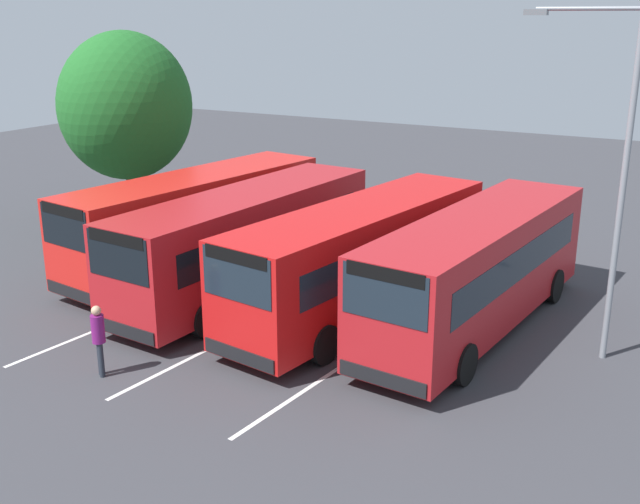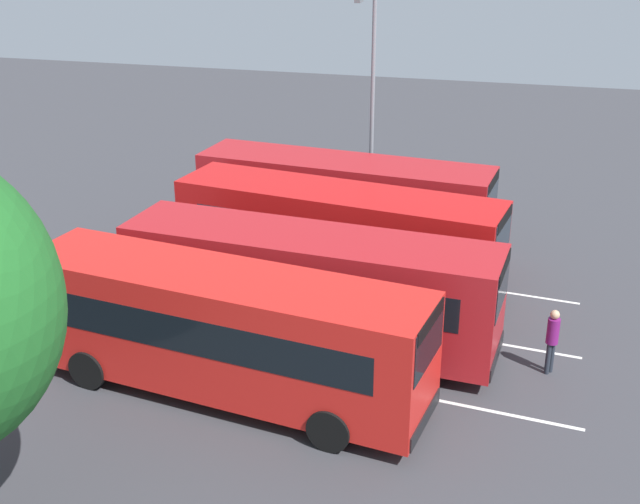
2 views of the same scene
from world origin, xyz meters
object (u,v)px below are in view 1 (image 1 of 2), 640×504
(bus_far_left, at_px, (196,218))
(bus_center_left, at_px, (246,239))
(pedestrian, at_px, (98,335))
(bus_center_right, at_px, (361,256))
(bus_far_right, at_px, (477,268))
(street_lamp, at_px, (614,166))
(depot_tree, at_px, (126,106))

(bus_far_left, distance_m, bus_center_left, 3.30)
(bus_far_left, height_order, pedestrian, bus_far_left)
(bus_center_right, xyz_separation_m, bus_far_right, (-0.61, 3.29, 0.00))
(bus_center_left, bearing_deg, street_lamp, 97.49)
(bus_center_left, height_order, bus_far_right, same)
(street_lamp, bearing_deg, bus_far_right, -2.52)
(bus_center_right, bearing_deg, pedestrian, -21.05)
(bus_center_right, bearing_deg, bus_center_left, -79.11)
(bus_center_left, xyz_separation_m, depot_tree, (-4.79, -9.12, 3.11))
(pedestrian, relative_size, street_lamp, 0.21)
(street_lamp, height_order, depot_tree, street_lamp)
(pedestrian, height_order, depot_tree, depot_tree)
(bus_far_left, distance_m, bus_center_right, 7.00)
(pedestrian, bearing_deg, depot_tree, 74.27)
(bus_center_right, bearing_deg, depot_tree, -101.35)
(pedestrian, xyz_separation_m, depot_tree, (-11.29, -9.26, 3.82))
(bus_center_left, bearing_deg, depot_tree, -113.48)
(bus_far_right, bearing_deg, bus_far_left, -87.69)
(depot_tree, bearing_deg, pedestrian, 39.36)
(street_lamp, relative_size, depot_tree, 1.10)
(street_lamp, bearing_deg, bus_far_left, -2.23)
(bus_far_right, height_order, pedestrian, bus_far_right)
(bus_center_right, distance_m, pedestrian, 7.70)
(bus_far_left, relative_size, bus_far_right, 1.00)
(bus_center_right, relative_size, pedestrian, 5.82)
(pedestrian, relative_size, depot_tree, 0.23)
(bus_center_right, relative_size, depot_tree, 1.34)
(bus_far_left, bearing_deg, depot_tree, -111.65)
(street_lamp, xyz_separation_m, depot_tree, (-4.19, -19.55, -0.09))
(bus_far_left, relative_size, pedestrian, 5.81)
(bus_far_left, relative_size, bus_center_left, 1.01)
(bus_center_left, xyz_separation_m, pedestrian, (6.50, 0.14, -0.71))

